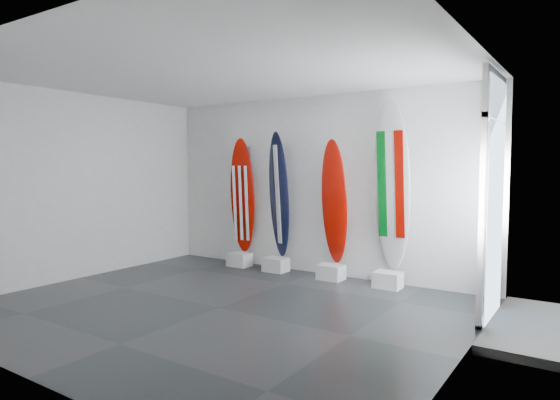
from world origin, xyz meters
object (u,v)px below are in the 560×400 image
Objects in this scene: surfboard_navy at (279,195)px; surfboard_swiss at (334,202)px; surfboard_italy at (392,185)px; surfboard_usa at (243,196)px.

surfboard_navy is 1.08m from surfboard_swiss.
surfboard_navy is 2.04m from surfboard_italy.
surfboard_navy is (0.80, 0.00, 0.05)m from surfboard_usa.
surfboard_italy is at bearing 15.33° from surfboard_navy.
surfboard_swiss is at bearing 15.33° from surfboard_navy.
surfboard_italy reaches higher than surfboard_swiss.
surfboard_navy is at bearing -13.43° from surfboard_usa.
surfboard_swiss is (1.88, 0.00, -0.04)m from surfboard_usa.
surfboard_usa is 1.03× the size of surfboard_swiss.
surfboard_usa is 1.88m from surfboard_swiss.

